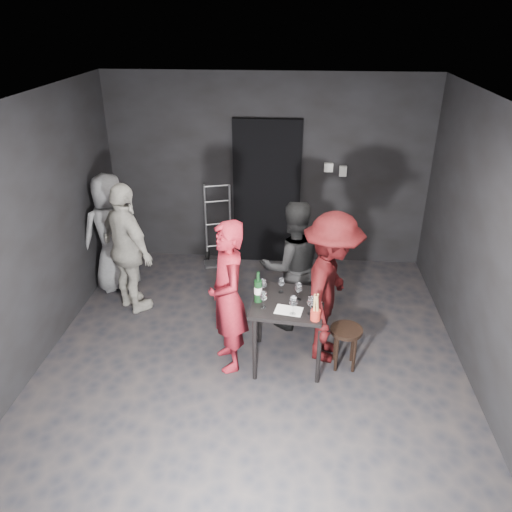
# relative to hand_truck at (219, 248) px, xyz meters

# --- Properties ---
(floor) EXTENTS (4.50, 5.00, 0.02)m
(floor) POSITION_rel_hand_truck_xyz_m (0.70, -2.29, -0.22)
(floor) COLOR black
(floor) RESTS_ON ground
(ceiling) EXTENTS (4.50, 5.00, 0.02)m
(ceiling) POSITION_rel_hand_truck_xyz_m (0.70, -2.29, 2.48)
(ceiling) COLOR silver
(ceiling) RESTS_ON ground
(wall_back) EXTENTS (4.50, 0.04, 2.70)m
(wall_back) POSITION_rel_hand_truck_xyz_m (0.70, 0.21, 1.13)
(wall_back) COLOR black
(wall_back) RESTS_ON ground
(wall_front) EXTENTS (4.50, 0.04, 2.70)m
(wall_front) POSITION_rel_hand_truck_xyz_m (0.70, -4.79, 1.13)
(wall_front) COLOR black
(wall_front) RESTS_ON ground
(wall_left) EXTENTS (0.04, 5.00, 2.70)m
(wall_left) POSITION_rel_hand_truck_xyz_m (-1.55, -2.29, 1.13)
(wall_left) COLOR black
(wall_left) RESTS_ON ground
(wall_right) EXTENTS (0.04, 5.00, 2.70)m
(wall_right) POSITION_rel_hand_truck_xyz_m (2.95, -2.29, 1.13)
(wall_right) COLOR black
(wall_right) RESTS_ON ground
(doorway) EXTENTS (0.95, 0.10, 2.10)m
(doorway) POSITION_rel_hand_truck_xyz_m (0.70, 0.15, 0.83)
(doorway) COLOR black
(doorway) RESTS_ON ground
(wallbox_upper) EXTENTS (0.12, 0.06, 0.12)m
(wallbox_upper) POSITION_rel_hand_truck_xyz_m (1.55, 0.16, 1.23)
(wallbox_upper) COLOR #B7B7B2
(wallbox_upper) RESTS_ON wall_back
(wallbox_lower) EXTENTS (0.10, 0.06, 0.14)m
(wallbox_lower) POSITION_rel_hand_truck_xyz_m (1.75, 0.16, 1.18)
(wallbox_lower) COLOR #B7B7B2
(wallbox_lower) RESTS_ON wall_back
(hand_truck) EXTENTS (0.40, 0.34, 1.20)m
(hand_truck) POSITION_rel_hand_truck_xyz_m (0.00, 0.00, 0.00)
(hand_truck) COLOR #B2B2B7
(hand_truck) RESTS_ON floor
(tasting_table) EXTENTS (0.72, 0.72, 0.75)m
(tasting_table) POSITION_rel_hand_truck_xyz_m (1.08, -2.26, 0.43)
(tasting_table) COLOR black
(tasting_table) RESTS_ON floor
(stool) EXTENTS (0.34, 0.34, 0.47)m
(stool) POSITION_rel_hand_truck_xyz_m (1.68, -2.29, 0.15)
(stool) COLOR black
(stool) RESTS_ON floor
(server_red) EXTENTS (0.64, 0.76, 1.79)m
(server_red) POSITION_rel_hand_truck_xyz_m (0.46, -2.34, 0.67)
(server_red) COLOR maroon
(server_red) RESTS_ON floor
(woman_black) EXTENTS (0.88, 0.66, 1.62)m
(woman_black) POSITION_rel_hand_truck_xyz_m (1.10, -1.53, 0.59)
(woman_black) COLOR black
(woman_black) RESTS_ON floor
(man_maroon) EXTENTS (0.79, 1.28, 1.84)m
(man_maroon) POSITION_rel_hand_truck_xyz_m (1.50, -2.11, 0.70)
(man_maroon) COLOR #38090B
(man_maroon) RESTS_ON floor
(bystander_cream) EXTENTS (1.13, 1.08, 1.81)m
(bystander_cream) POSITION_rel_hand_truck_xyz_m (-0.88, -1.36, 0.69)
(bystander_cream) COLOR #BCB7AA
(bystander_cream) RESTS_ON floor
(bystander_grey) EXTENTS (0.93, 0.84, 1.68)m
(bystander_grey) POSITION_rel_hand_truck_xyz_m (-1.25, -0.84, 0.62)
(bystander_grey) COLOR gray
(bystander_grey) RESTS_ON floor
(tasting_mat) EXTENTS (0.29, 0.22, 0.00)m
(tasting_mat) POSITION_rel_hand_truck_xyz_m (1.08, -2.43, 0.53)
(tasting_mat) COLOR white
(tasting_mat) RESTS_ON tasting_table
(wine_glass_a) EXTENTS (0.10, 0.10, 0.19)m
(wine_glass_a) POSITION_rel_hand_truck_xyz_m (0.83, -2.40, 0.63)
(wine_glass_a) COLOR white
(wine_glass_a) RESTS_ON tasting_table
(wine_glass_b) EXTENTS (0.10, 0.10, 0.20)m
(wine_glass_b) POSITION_rel_hand_truck_xyz_m (0.81, -2.16, 0.63)
(wine_glass_b) COLOR white
(wine_glass_b) RESTS_ON tasting_table
(wine_glass_c) EXTENTS (0.08, 0.08, 0.18)m
(wine_glass_c) POSITION_rel_hand_truck_xyz_m (0.99, -2.09, 0.62)
(wine_glass_c) COLOR white
(wine_glass_c) RESTS_ON tasting_table
(wine_glass_d) EXTENTS (0.11, 0.11, 0.22)m
(wine_glass_d) POSITION_rel_hand_truck_xyz_m (1.12, -2.49, 0.64)
(wine_glass_d) COLOR white
(wine_glass_d) RESTS_ON tasting_table
(wine_glass_e) EXTENTS (0.09, 0.09, 0.20)m
(wine_glass_e) POSITION_rel_hand_truck_xyz_m (1.29, -2.47, 0.63)
(wine_glass_e) COLOR white
(wine_glass_e) RESTS_ON tasting_table
(wine_glass_f) EXTENTS (0.09, 0.09, 0.21)m
(wine_glass_f) POSITION_rel_hand_truck_xyz_m (1.17, -2.22, 0.63)
(wine_glass_f) COLOR white
(wine_glass_f) RESTS_ON tasting_table
(wine_bottle) EXTENTS (0.08, 0.08, 0.34)m
(wine_bottle) POSITION_rel_hand_truck_xyz_m (0.77, -2.28, 0.66)
(wine_bottle) COLOR black
(wine_bottle) RESTS_ON tasting_table
(breadstick_cup) EXTENTS (0.10, 0.10, 0.30)m
(breadstick_cup) POSITION_rel_hand_truck_xyz_m (1.34, -2.57, 0.66)
(breadstick_cup) COLOR #AF291E
(breadstick_cup) RESTS_ON tasting_table
(reserved_card) EXTENTS (0.10, 0.14, 0.10)m
(reserved_card) POSITION_rel_hand_truck_xyz_m (1.37, -2.24, 0.58)
(reserved_card) COLOR white
(reserved_card) RESTS_ON tasting_table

